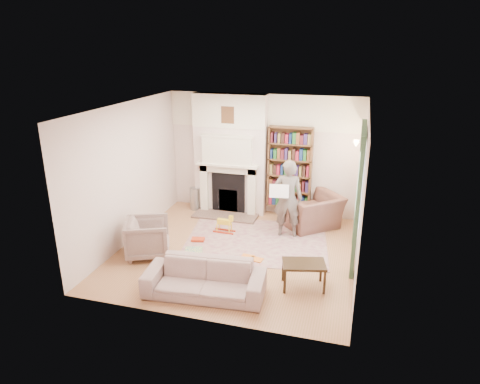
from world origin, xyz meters
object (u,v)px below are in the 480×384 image
(bookcase, at_px, (290,168))
(man_reading, at_px, (288,199))
(armchair_left, at_px, (148,238))
(sofa, at_px, (204,279))
(rocking_horse, at_px, (224,224))
(paraffin_heater, at_px, (195,199))
(coffee_table, at_px, (303,275))
(armchair_reading, at_px, (312,211))

(bookcase, relative_size, man_reading, 1.11)
(armchair_left, height_order, sofa, armchair_left)
(armchair_left, height_order, rocking_horse, armchair_left)
(armchair_left, relative_size, paraffin_heater, 1.46)
(bookcase, distance_m, man_reading, 1.19)
(man_reading, xyz_separation_m, rocking_horse, (-1.32, -0.22, -0.63))
(sofa, xyz_separation_m, rocking_horse, (-0.43, 2.37, -0.08))
(armchair_left, xyz_separation_m, coffee_table, (3.02, -0.34, -0.14))
(armchair_left, xyz_separation_m, sofa, (1.52, -1.00, -0.08))
(armchair_reading, height_order, rocking_horse, armchair_reading)
(armchair_reading, bearing_deg, sofa, 25.63)
(paraffin_heater, height_order, rocking_horse, paraffin_heater)
(coffee_table, relative_size, paraffin_heater, 1.27)
(armchair_left, bearing_deg, sofa, -147.13)
(armchair_reading, height_order, man_reading, man_reading)
(man_reading, distance_m, paraffin_heater, 2.64)
(coffee_table, bearing_deg, armchair_left, 159.56)
(armchair_left, relative_size, man_reading, 0.48)
(armchair_left, height_order, man_reading, man_reading)
(sofa, bearing_deg, paraffin_heater, 108.82)
(armchair_reading, xyz_separation_m, paraffin_heater, (-2.87, 0.29, -0.10))
(bookcase, distance_m, sofa, 3.89)
(sofa, height_order, rocking_horse, sofa)
(armchair_left, height_order, coffee_table, armchair_left)
(armchair_reading, height_order, coffee_table, armchair_reading)
(armchair_left, bearing_deg, man_reading, -80.25)
(bookcase, bearing_deg, paraffin_heater, -173.96)
(coffee_table, height_order, rocking_horse, coffee_table)
(sofa, relative_size, paraffin_heater, 3.51)
(armchair_reading, bearing_deg, bookcase, -82.28)
(armchair_reading, relative_size, sofa, 0.59)
(armchair_left, distance_m, coffee_table, 3.04)
(armchair_reading, bearing_deg, man_reading, 11.46)
(bookcase, relative_size, rocking_horse, 3.97)
(man_reading, bearing_deg, paraffin_heater, -28.68)
(paraffin_heater, bearing_deg, armchair_reading, -5.72)
(coffee_table, bearing_deg, man_reading, 93.71)
(man_reading, xyz_separation_m, coffee_table, (0.62, -1.93, -0.60))
(bookcase, height_order, armchair_left, bookcase)
(sofa, distance_m, man_reading, 2.79)
(man_reading, bearing_deg, armchair_left, 25.02)
(armchair_reading, relative_size, paraffin_heater, 2.08)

